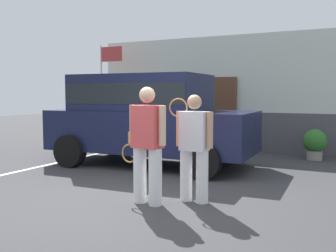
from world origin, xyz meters
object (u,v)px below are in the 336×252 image
(tennis_player_woman, at_px, (194,146))
(flag_pole, at_px, (106,77))
(potted_plant_by_porch, at_px, (315,143))
(tennis_player_man, at_px, (147,144))
(parked_suv, at_px, (147,115))

(tennis_player_woman, height_order, flag_pole, flag_pole)
(potted_plant_by_porch, distance_m, flag_pole, 6.42)
(tennis_player_woman, xyz_separation_m, flag_pole, (-5.01, 4.71, 1.30))
(tennis_player_man, relative_size, potted_plant_by_porch, 2.28)
(parked_suv, relative_size, tennis_player_woman, 2.90)
(potted_plant_by_porch, xyz_separation_m, flag_pole, (-6.18, -0.08, 1.73))
(parked_suv, relative_size, potted_plant_by_porch, 6.19)
(parked_suv, height_order, potted_plant_by_porch, parked_suv)
(tennis_player_woman, bearing_deg, tennis_player_man, 39.05)
(parked_suv, xyz_separation_m, tennis_player_man, (1.59, -2.75, -0.25))
(parked_suv, xyz_separation_m, flag_pole, (-2.85, 2.38, 1.01))
(potted_plant_by_porch, bearing_deg, tennis_player_man, -108.49)
(parked_suv, distance_m, tennis_player_woman, 3.19)
(potted_plant_by_porch, bearing_deg, parked_suv, -143.55)
(parked_suv, bearing_deg, tennis_player_man, -62.97)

